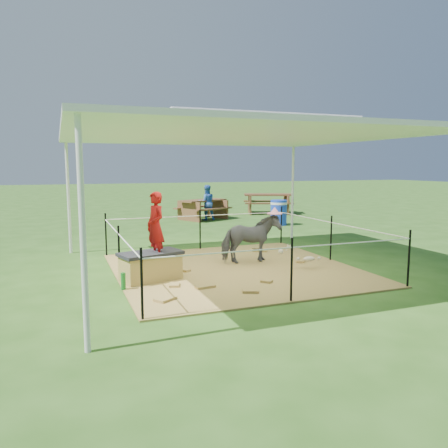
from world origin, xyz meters
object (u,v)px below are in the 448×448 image
object	(u,v)px
green_bottle	(123,281)
picnic_table_far	(268,204)
picnic_table_near	(203,210)
distant_person	(207,203)
woman	(155,221)
foal	(309,258)
pony	(251,239)
straw_bale	(151,267)
trash_barrel	(279,213)

from	to	relation	value
green_bottle	picnic_table_far	world-z (taller)	picnic_table_far
picnic_table_near	distant_person	bearing A→B (deg)	-100.53
woman	distant_person	world-z (taller)	woman
woman	picnic_table_far	size ratio (longest dim) A/B	0.60
green_bottle	distant_person	xyz separation A→B (m)	(4.35, 8.60, 0.50)
woman	foal	xyz separation A→B (m)	(3.01, -0.25, -0.85)
green_bottle	pony	world-z (taller)	pony
foal	picnic_table_near	bearing A→B (deg)	86.92
green_bottle	distant_person	distance (m)	9.65
straw_bale	green_bottle	world-z (taller)	straw_bale
straw_bale	pony	bearing A→B (deg)	16.06
picnic_table_near	distant_person	world-z (taller)	distant_person
woman	foal	size ratio (longest dim) A/B	1.54
straw_bale	distant_person	bearing A→B (deg)	65.00
foal	distant_person	size ratio (longest dim) A/B	0.59
picnic_table_near	trash_barrel	bearing A→B (deg)	-76.21
picnic_table_far	pony	bearing A→B (deg)	-97.75
green_bottle	trash_barrel	distance (m)	8.93
green_bottle	picnic_table_far	distance (m)	12.51
pony	picnic_table_far	xyz separation A→B (m)	(4.82, 8.82, -0.11)
woman	pony	xyz separation A→B (m)	(2.15, 0.65, -0.55)
pony	foal	distance (m)	1.28
distant_person	straw_bale	bearing A→B (deg)	69.91
straw_bale	foal	size ratio (longest dim) A/B	1.29
woman	picnic_table_far	bearing A→B (deg)	127.91
pony	trash_barrel	xyz separation A→B (m)	(3.46, 5.27, -0.10)
picnic_table_far	distant_person	bearing A→B (deg)	-137.15
woman	distant_person	size ratio (longest dim) A/B	0.91
woman	foal	world-z (taller)	woman
woman	picnic_table_near	bearing A→B (deg)	140.87
straw_bale	green_bottle	size ratio (longest dim) A/B	3.60
trash_barrel	picnic_table_far	xyz separation A→B (m)	(1.36, 3.55, -0.01)
woman	trash_barrel	bearing A→B (deg)	120.79
straw_bale	pony	world-z (taller)	pony
woman	foal	distance (m)	3.14
green_bottle	foal	size ratio (longest dim) A/B	0.36
foal	straw_bale	bearing A→B (deg)	176.36
woman	pony	distance (m)	2.31
straw_bale	picnic_table_near	size ratio (longest dim) A/B	0.55
trash_barrel	distant_person	world-z (taller)	distant_person
straw_bale	trash_barrel	distance (m)	8.22
foal	woman	bearing A→B (deg)	176.20
foal	distant_person	distance (m)	8.44
foal	trash_barrel	size ratio (longest dim) A/B	0.90
pony	foal	size ratio (longest dim) A/B	1.53
straw_bale	picnic_table_near	distance (m)	9.20
straw_bale	green_bottle	bearing A→B (deg)	-140.71
distant_person	pony	bearing A→B (deg)	83.21
picnic_table_far	trash_barrel	bearing A→B (deg)	-90.04
straw_bale	picnic_table_near	xyz separation A→B (m)	(3.74, 8.40, 0.13)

